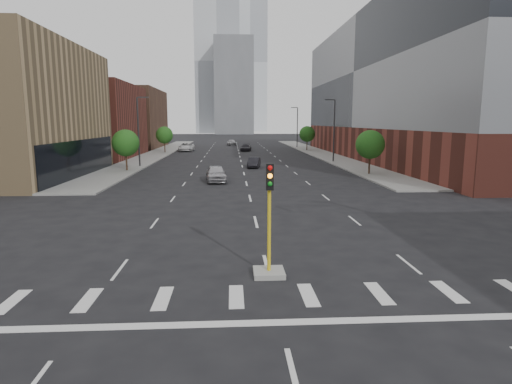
{
  "coord_description": "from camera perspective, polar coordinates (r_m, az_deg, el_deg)",
  "views": [
    {
      "loc": [
        -1.42,
        -6.91,
        5.95
      ],
      "look_at": [
        -0.23,
        13.86,
        2.5
      ],
      "focal_mm": 30.0,
      "sensor_mm": 36.0,
      "label": 1
    }
  ],
  "objects": [
    {
      "name": "streetlight_right_a",
      "position": [
        63.67,
        10.3,
        8.42
      ],
      "size": [
        1.6,
        0.22,
        9.07
      ],
      "color": "#2D2D30",
      "rests_on": "ground"
    },
    {
      "name": "tower_right",
      "position": [
        269.32,
        -0.86,
        16.67
      ],
      "size": [
        20.0,
        20.0,
        80.0
      ],
      "primitive_type": "cube",
      "color": "#B2B7BC",
      "rests_on": "ground"
    },
    {
      "name": "sidewalk_left_far",
      "position": [
        82.25,
        -12.83,
        5.08
      ],
      "size": [
        5.0,
        92.0,
        0.15
      ],
      "primitive_type": "cube",
      "color": "gray",
      "rests_on": "ground"
    },
    {
      "name": "car_mid_right",
      "position": [
        55.7,
        -0.27,
        3.96
      ],
      "size": [
        2.03,
        4.2,
        1.33
      ],
      "primitive_type": "imported",
      "rotation": [
        0.0,
        0.0,
        -0.16
      ],
      "color": "black",
      "rests_on": "ground"
    },
    {
      "name": "car_far_left",
      "position": [
        87.81,
        -9.27,
        5.96
      ],
      "size": [
        2.86,
        6.19,
        1.72
      ],
      "primitive_type": "imported",
      "rotation": [
        0.0,
        0.0,
        -0.0
      ],
      "color": "silver",
      "rests_on": "ground"
    },
    {
      "name": "sidewalk_right_far",
      "position": [
        82.77,
        8.2,
        5.24
      ],
      "size": [
        5.0,
        92.0,
        0.15
      ],
      "primitive_type": "cube",
      "color": "gray",
      "rests_on": "ground"
    },
    {
      "name": "tree_left_far",
      "position": [
        82.91,
        -12.11,
        7.44
      ],
      "size": [
        3.2,
        3.2,
        4.85
      ],
      "color": "#382619",
      "rests_on": "ground"
    },
    {
      "name": "streetlight_right_b",
      "position": [
        98.04,
        5.48,
        8.82
      ],
      "size": [
        1.6,
        0.22,
        9.07
      ],
      "color": "#2D2D30",
      "rests_on": "ground"
    },
    {
      "name": "tower_left",
      "position": [
        228.86,
        -5.12,
        16.66
      ],
      "size": [
        22.0,
        22.0,
        70.0
      ],
      "primitive_type": "cube",
      "color": "#B2B7BC",
      "rests_on": "ground"
    },
    {
      "name": "tower_mid",
      "position": [
        207.54,
        -2.97,
        13.83
      ],
      "size": [
        18.0,
        18.0,
        44.0
      ],
      "primitive_type": "cube",
      "color": "slate",
      "rests_on": "ground"
    },
    {
      "name": "tree_left_near",
      "position": [
        53.47,
        -16.99,
        6.26
      ],
      "size": [
        3.2,
        3.2,
        4.85
      ],
      "color": "#382619",
      "rests_on": "ground"
    },
    {
      "name": "building_left_far_a",
      "position": [
        77.43,
        -23.25,
        8.69
      ],
      "size": [
        20.0,
        22.0,
        12.0
      ],
      "primitive_type": "cube",
      "color": "brown",
      "rests_on": "ground"
    },
    {
      "name": "tree_right_near",
      "position": [
        49.44,
        14.98,
        6.13
      ],
      "size": [
        3.2,
        3.2,
        4.85
      ],
      "color": "#382619",
      "rests_on": "ground"
    },
    {
      "name": "building_left_far_b",
      "position": [
        102.29,
        -18.3,
        9.25
      ],
      "size": [
        20.0,
        24.0,
        13.0
      ],
      "primitive_type": "cube",
      "color": "brown",
      "rests_on": "ground"
    },
    {
      "name": "car_distant",
      "position": [
        107.29,
        -3.27,
        6.63
      ],
      "size": [
        2.53,
        4.84,
        1.57
      ],
      "primitive_type": "imported",
      "rotation": [
        0.0,
        0.0,
        0.15
      ],
      "color": "#9FA0A4",
      "rests_on": "ground"
    },
    {
      "name": "tree_right_far",
      "position": [
        88.3,
        6.83,
        7.68
      ],
      "size": [
        3.2,
        3.2,
        4.85
      ],
      "color": "#382619",
      "rests_on": "ground"
    },
    {
      "name": "car_deep_right",
      "position": [
        86.75,
        -1.36,
        5.92
      ],
      "size": [
        2.53,
        4.89,
        1.36
      ],
      "primitive_type": "imported",
      "rotation": [
        0.0,
        0.0,
        -0.14
      ],
      "color": "black",
      "rests_on": "ground"
    },
    {
      "name": "median_traffic_signal",
      "position": [
        16.7,
        1.76,
        -7.92
      ],
      "size": [
        1.2,
        1.2,
        4.4
      ],
      "color": "#999993",
      "rests_on": "ground"
    },
    {
      "name": "building_right_main",
      "position": [
        73.88,
        22.03,
        12.66
      ],
      "size": [
        24.0,
        70.0,
        22.0
      ],
      "color": "brown",
      "rests_on": "ground"
    },
    {
      "name": "streetlight_left",
      "position": [
        58.17,
        -15.34,
        8.16
      ],
      "size": [
        1.6,
        0.22,
        9.07
      ],
      "color": "#2D2D30",
      "rests_on": "ground"
    },
    {
      "name": "car_near_left",
      "position": [
        42.72,
        -5.36,
        2.47
      ],
      "size": [
        2.38,
        4.97,
        1.64
      ],
      "primitive_type": "imported",
      "rotation": [
        0.0,
        0.0,
        0.09
      ],
      "color": "#B0AFB4",
      "rests_on": "ground"
    }
  ]
}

